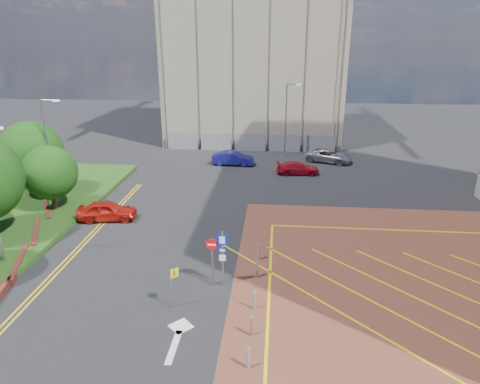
# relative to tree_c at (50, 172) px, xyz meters

# --- Properties ---
(ground) EXTENTS (140.00, 140.00, 0.00)m
(ground) POSITION_rel_tree_c_xyz_m (13.50, -10.00, -3.19)
(ground) COLOR black
(ground) RESTS_ON ground
(retaining_wall) EXTENTS (6.06, 20.33, 0.40)m
(retaining_wall) POSITION_rel_tree_c_xyz_m (1.70, -8.00, -2.99)
(retaining_wall) COLOR maroon
(retaining_wall) RESTS_ON ground
(tree_c) EXTENTS (4.00, 4.00, 4.90)m
(tree_c) POSITION_rel_tree_c_xyz_m (0.00, 0.00, 0.00)
(tree_c) COLOR #3D2B1C
(tree_c) RESTS_ON grass_bed
(tree_d) EXTENTS (5.00, 5.00, 6.08)m
(tree_d) POSITION_rel_tree_c_xyz_m (-3.00, 3.00, 0.68)
(tree_d) COLOR #3D2B1C
(tree_d) RESTS_ON grass_bed
(lamp_left_far) EXTENTS (1.53, 0.16, 8.00)m
(lamp_left_far) POSITION_rel_tree_c_xyz_m (-0.92, 2.00, 1.47)
(lamp_left_far) COLOR #9EA0A8
(lamp_left_far) RESTS_ON grass_bed
(lamp_back) EXTENTS (1.53, 0.16, 8.00)m
(lamp_back) POSITION_rel_tree_c_xyz_m (17.58, 18.00, 1.17)
(lamp_back) COLOR #9EA0A8
(lamp_back) RESTS_ON ground
(sign_cluster) EXTENTS (1.17, 0.12, 3.20)m
(sign_cluster) POSITION_rel_tree_c_xyz_m (13.80, -9.02, -1.24)
(sign_cluster) COLOR #9EA0A8
(sign_cluster) RESTS_ON ground
(warning_sign) EXTENTS (0.54, 0.37, 2.24)m
(warning_sign) POSITION_rel_tree_c_xyz_m (11.84, -11.25, -1.76)
(warning_sign) COLOR #9EA0A8
(warning_sign) RESTS_ON ground
(bollard_row) EXTENTS (0.14, 11.14, 0.90)m
(bollard_row) POSITION_rel_tree_c_xyz_m (15.80, -11.67, -2.72)
(bollard_row) COLOR #9EA0A8
(bollard_row) RESTS_ON forecourt
(construction_building) EXTENTS (21.20, 19.20, 22.00)m
(construction_building) POSITION_rel_tree_c_xyz_m (13.50, 30.00, 7.81)
(construction_building) COLOR #A79C89
(construction_building) RESTS_ON ground
(construction_fence) EXTENTS (21.60, 0.06, 2.00)m
(construction_fence) POSITION_rel_tree_c_xyz_m (14.50, 20.00, -2.19)
(construction_fence) COLOR gray
(construction_fence) RESTS_ON ground
(car_red_left) EXTENTS (4.40, 2.31, 1.43)m
(car_red_left) POSITION_rel_tree_c_xyz_m (4.50, -1.01, -2.48)
(car_red_left) COLOR #B4190F
(car_red_left) RESTS_ON ground
(car_blue_back) EXTENTS (4.38, 1.73, 1.42)m
(car_blue_back) POSITION_rel_tree_c_xyz_m (12.10, 14.00, -2.48)
(car_blue_back) COLOR navy
(car_blue_back) RESTS_ON ground
(car_red_back) EXTENTS (4.20, 1.92, 1.19)m
(car_red_back) POSITION_rel_tree_c_xyz_m (18.71, 11.40, -2.60)
(car_red_back) COLOR #AA0E1C
(car_red_back) RESTS_ON ground
(car_silver_back) EXTENTS (5.36, 3.74, 1.36)m
(car_silver_back) POSITION_rel_tree_c_xyz_m (22.14, 16.02, -2.51)
(car_silver_back) COLOR #999AA0
(car_silver_back) RESTS_ON ground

